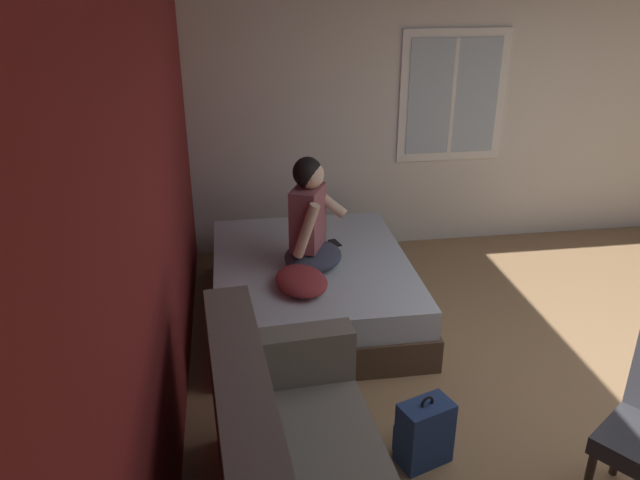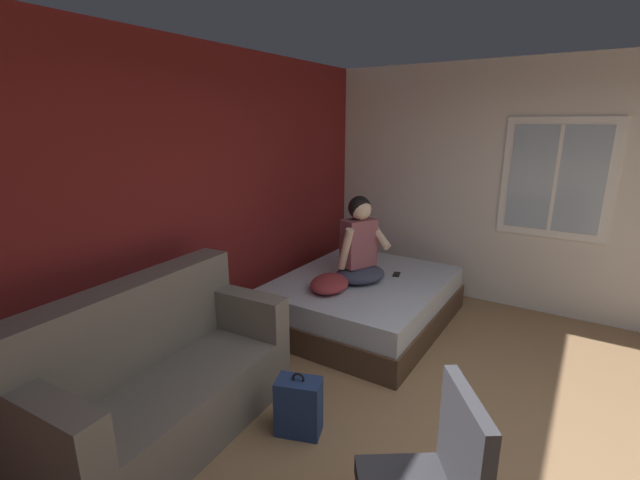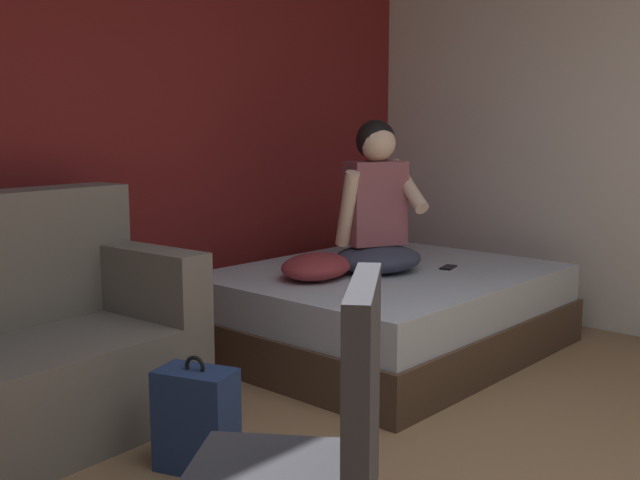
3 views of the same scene
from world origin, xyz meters
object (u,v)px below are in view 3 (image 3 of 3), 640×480
object	(u,v)px
throw_pillow	(316,266)
bed	(386,310)
side_chair	(308,463)
backpack	(198,421)
cell_phone	(448,267)
person_seated	(376,211)

from	to	relation	value
throw_pillow	bed	bearing A→B (deg)	-16.20
side_chair	throw_pillow	xyz separation A→B (m)	(1.78, 1.60, 0.02)
side_chair	throw_pillow	size ratio (longest dim) A/B	2.04
backpack	side_chair	bearing A→B (deg)	-115.35
throw_pillow	cell_phone	xyz separation A→B (m)	(0.76, -0.38, -0.07)
side_chair	person_seated	xyz separation A→B (m)	(2.16, 1.48, 0.30)
person_seated	throw_pillow	xyz separation A→B (m)	(-0.38, 0.12, -0.29)
side_chair	throw_pillow	bearing A→B (deg)	41.99
side_chair	backpack	distance (m)	1.22
bed	side_chair	size ratio (longest dim) A/B	1.97
person_seated	side_chair	bearing A→B (deg)	-145.55
bed	side_chair	xyz separation A→B (m)	(-2.24, -1.47, 0.30)
bed	person_seated	world-z (taller)	person_seated
person_seated	throw_pillow	bearing A→B (deg)	162.60
person_seated	throw_pillow	world-z (taller)	person_seated
cell_phone	backpack	bearing A→B (deg)	80.04
bed	cell_phone	xyz separation A→B (m)	(0.29, -0.24, 0.25)
side_chair	throw_pillow	world-z (taller)	side_chair
throw_pillow	cell_phone	distance (m)	0.85
bed	side_chair	world-z (taller)	side_chair
bed	backpack	bearing A→B (deg)	-166.73
bed	cell_phone	size ratio (longest dim) A/B	13.41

